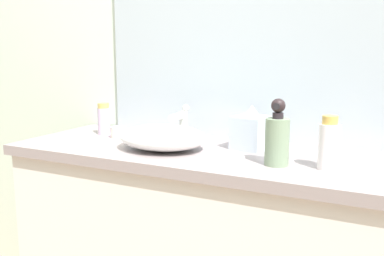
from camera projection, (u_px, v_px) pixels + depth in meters
bathroom_wall_rear at (244, 34)px, 1.72m from camera, size 6.00×0.06×2.60m
sink_basin at (163, 137)px, 1.54m from camera, size 0.33×0.27×0.09m
faucet at (182, 121)px, 1.67m from camera, size 0.03×0.13×0.14m
soap_dispenser at (277, 138)px, 1.31m from camera, size 0.08×0.08×0.21m
lotion_bottle at (329, 144)px, 1.27m from camera, size 0.06×0.06×0.16m
perfume_bottle at (104, 119)px, 1.82m from camera, size 0.05×0.05×0.14m
tissue_box at (251, 131)px, 1.54m from camera, size 0.14×0.14×0.16m
candle_jar at (118, 132)px, 1.76m from camera, size 0.06×0.06×0.05m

